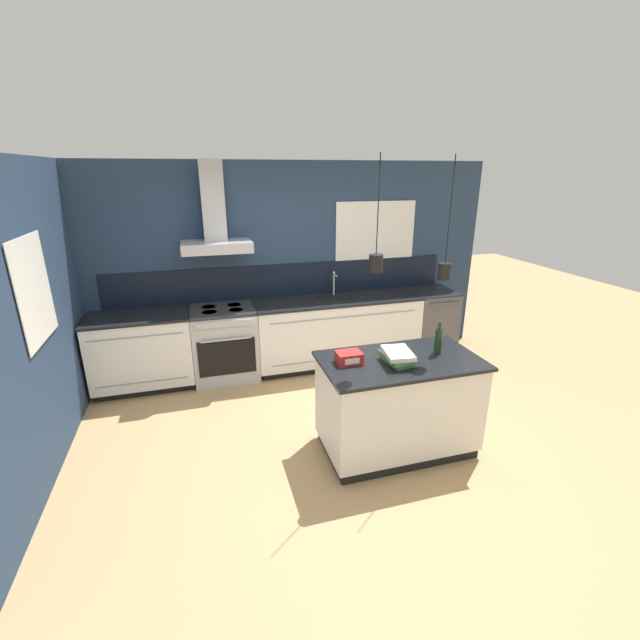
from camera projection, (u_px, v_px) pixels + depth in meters
name	position (u px, v px, depth m)	size (l,w,h in m)	color
ground_plane	(331.00, 441.00, 4.14)	(16.00, 16.00, 0.00)	tan
wall_back	(281.00, 263.00, 5.49)	(5.60, 2.41, 2.60)	navy
wall_left	(40.00, 314.00, 3.69)	(0.08, 3.80, 2.60)	navy
counter_run_left	(143.00, 351.00, 5.04)	(1.15, 0.64, 0.91)	black
counter_run_sink	(337.00, 331.00, 5.68)	(2.19, 0.64, 1.23)	black
oven_range	(225.00, 343.00, 5.29)	(0.77, 0.66, 0.91)	#B5B5BA
dishwasher	(430.00, 322.00, 6.05)	(0.58, 0.65, 0.91)	#4C4C51
kitchen_island	(398.00, 404.00, 3.90)	(1.41, 0.80, 0.91)	black
bottle_on_island	(438.00, 340.00, 3.83)	(0.07, 0.07, 0.30)	#193319
book_stack	(398.00, 356.00, 3.65)	(0.27, 0.35, 0.12)	#4C7F4C
red_supply_box	(349.00, 358.00, 3.66)	(0.21, 0.17, 0.10)	red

